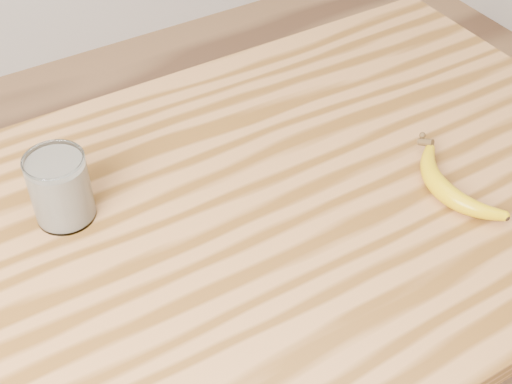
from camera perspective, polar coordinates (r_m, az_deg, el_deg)
table at (r=1.20m, az=2.07°, el=-4.95°), size 1.20×0.80×0.90m
smoothie_glass at (r=1.08m, az=-15.39°, el=0.27°), size 0.09×0.09×0.11m
banana at (r=1.13m, az=14.67°, el=0.14°), size 0.11×0.27×0.03m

